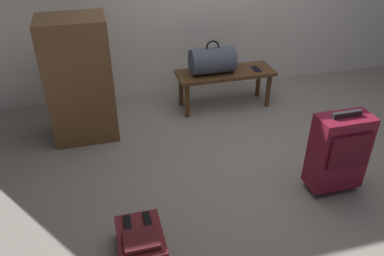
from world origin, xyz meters
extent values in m
plane|color=gray|center=(0.00, 0.00, 0.00)|extent=(6.60, 6.60, 0.00)
cube|color=brown|center=(0.05, 1.05, 0.38)|extent=(1.00, 0.36, 0.04)
cylinder|color=brown|center=(-0.39, 0.92, 0.18)|extent=(0.05, 0.05, 0.36)
cylinder|color=brown|center=(0.49, 0.92, 0.18)|extent=(0.05, 0.05, 0.36)
cylinder|color=brown|center=(-0.39, 1.18, 0.18)|extent=(0.05, 0.05, 0.36)
cylinder|color=brown|center=(0.49, 1.18, 0.18)|extent=(0.05, 0.05, 0.36)
cylinder|color=#475160|center=(-0.10, 1.05, 0.52)|extent=(0.44, 0.26, 0.26)
torus|color=black|center=(-0.10, 1.05, 0.66)|extent=(0.14, 0.02, 0.14)
cube|color=#191E4C|center=(0.37, 1.01, 0.40)|extent=(0.07, 0.14, 0.01)
cube|color=black|center=(0.37, 1.01, 0.40)|extent=(0.06, 0.13, 0.00)
cube|color=maroon|center=(0.40, -0.44, 0.34)|extent=(0.40, 0.21, 0.58)
cube|color=#500E1C|center=(0.40, -0.55, 0.41)|extent=(0.32, 0.02, 0.26)
cube|color=#262628|center=(0.40, -0.44, 0.65)|extent=(0.22, 0.03, 0.04)
cylinder|color=black|center=(0.26, -0.37, 0.03)|extent=(0.02, 0.05, 0.05)
cylinder|color=black|center=(0.54, -0.37, 0.03)|extent=(0.02, 0.05, 0.05)
cube|color=maroon|center=(-1.10, -0.70, 0.09)|extent=(0.28, 0.38, 0.17)
cube|color=#55181C|center=(-1.10, -0.76, 0.19)|extent=(0.21, 0.17, 0.04)
cube|color=black|center=(-1.17, -0.63, 0.18)|extent=(0.04, 0.19, 0.02)
cube|color=black|center=(-1.04, -0.63, 0.18)|extent=(0.04, 0.19, 0.02)
cube|color=brown|center=(-1.38, 0.85, 0.55)|extent=(0.56, 0.44, 1.10)
camera|label=1|loc=(-1.22, -2.36, 1.93)|focal=35.60mm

